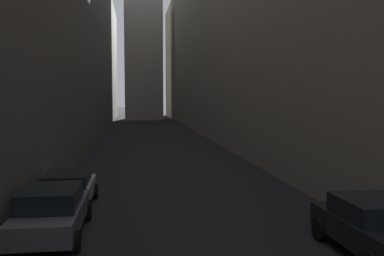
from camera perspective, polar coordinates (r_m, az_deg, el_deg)
The scene contains 6 objects.
ground_plane at distance 41.44m, azimuth -5.27°, elevation -1.62°, with size 264.00×264.00×0.00m, color black.
building_block_left at distance 44.58m, azimuth -19.78°, elevation 12.58°, with size 10.49×108.00×21.75m, color #60594F.
building_block_right at distance 45.70m, azimuth 9.05°, elevation 13.33°, with size 11.37×108.00×22.96m, color gray.
parked_car_left_third at distance 13.63m, azimuth -18.55°, elevation -10.65°, with size 2.02×4.42×1.51m.
parked_car_left_far at distance 16.75m, azimuth -16.49°, elevation -7.99°, with size 1.95×4.07×1.38m.
parked_car_right_third at distance 12.39m, azimuth 23.59°, elevation -12.21°, with size 2.04×4.05×1.52m.
Camera 1 is at (-1.90, 6.82, 4.23)m, focal length 39.23 mm.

